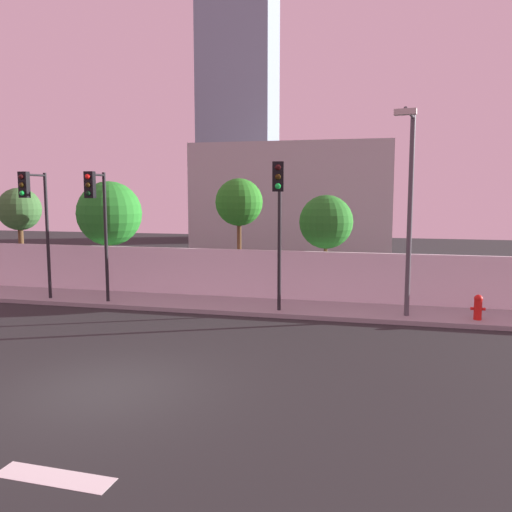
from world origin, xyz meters
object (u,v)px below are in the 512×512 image
(traffic_light_left, at_px, (35,208))
(roadside_tree_midleft, at_px, (109,214))
(roadside_tree_midright, at_px, (239,203))
(street_lamp_curbside, at_px, (409,198))
(roadside_tree_rightmost, at_px, (326,222))
(traffic_light_center, at_px, (279,205))
(fire_hydrant, at_px, (478,306))
(traffic_light_right, at_px, (97,209))
(roadside_tree_leftmost, at_px, (19,210))

(traffic_light_left, relative_size, roadside_tree_midleft, 1.02)
(traffic_light_left, height_order, roadside_tree_midright, traffic_light_left)
(street_lamp_curbside, bearing_deg, roadside_tree_rightmost, 132.61)
(traffic_light_center, bearing_deg, fire_hydrant, 7.62)
(traffic_light_left, xyz_separation_m, traffic_light_right, (2.41, 0.10, -0.01))
(traffic_light_center, relative_size, roadside_tree_leftmost, 1.13)
(traffic_light_center, height_order, roadside_tree_rightmost, traffic_light_center)
(traffic_light_right, xyz_separation_m, fire_hydrant, (12.63, 0.64, -2.96))
(fire_hydrant, relative_size, roadside_tree_leftmost, 0.18)
(street_lamp_curbside, xyz_separation_m, roadside_tree_rightmost, (-2.88, 3.13, -0.96))
(roadside_tree_midleft, bearing_deg, traffic_light_center, -25.06)
(traffic_light_center, distance_m, street_lamp_curbside, 4.04)
(traffic_light_center, height_order, roadside_tree_midleft, traffic_light_center)
(roadside_tree_midleft, height_order, roadside_tree_midright, roadside_tree_midright)
(traffic_light_right, distance_m, roadside_tree_leftmost, 6.88)
(fire_hydrant, bearing_deg, roadside_tree_midright, 161.05)
(street_lamp_curbside, bearing_deg, roadside_tree_midright, 153.66)
(roadside_tree_midright, relative_size, roadside_tree_rightmost, 1.16)
(traffic_light_left, bearing_deg, street_lamp_curbside, 2.33)
(roadside_tree_rightmost, bearing_deg, traffic_light_center, -106.48)
(traffic_light_left, bearing_deg, fire_hydrant, 2.80)
(roadside_tree_midright, bearing_deg, traffic_light_center, -58.02)
(traffic_light_left, relative_size, roadside_tree_midright, 1.00)
(roadside_tree_midleft, bearing_deg, fire_hydrant, -11.64)
(roadside_tree_midleft, xyz_separation_m, roadside_tree_midright, (5.66, 0.00, 0.47))
(street_lamp_curbside, relative_size, fire_hydrant, 7.96)
(street_lamp_curbside, distance_m, roadside_tree_midleft, 12.41)
(roadside_tree_leftmost, height_order, roadside_tree_midright, roadside_tree_midright)
(traffic_light_left, xyz_separation_m, roadside_tree_leftmost, (-3.48, 3.65, -0.22))
(traffic_light_left, bearing_deg, roadside_tree_midleft, 76.41)
(traffic_light_left, height_order, traffic_light_right, traffic_light_left)
(roadside_tree_midright, bearing_deg, roadside_tree_midleft, 180.00)
(street_lamp_curbside, height_order, roadside_tree_midright, street_lamp_curbside)
(street_lamp_curbside, relative_size, roadside_tree_leftmost, 1.46)
(traffic_light_right, height_order, street_lamp_curbside, street_lamp_curbside)
(traffic_light_right, height_order, roadside_tree_midleft, traffic_light_right)
(traffic_light_center, bearing_deg, traffic_light_right, 178.33)
(traffic_light_right, bearing_deg, roadside_tree_midleft, 113.23)
(traffic_light_center, xyz_separation_m, traffic_light_right, (-6.48, 0.19, -0.16))
(traffic_light_right, xyz_separation_m, roadside_tree_leftmost, (-5.89, 3.55, -0.20))
(traffic_light_center, distance_m, traffic_light_right, 6.48)
(traffic_light_left, distance_m, roadside_tree_leftmost, 5.05)
(roadside_tree_midleft, bearing_deg, roadside_tree_rightmost, 0.00)
(traffic_light_left, xyz_separation_m, roadside_tree_midleft, (0.88, 3.65, -0.34))
(traffic_light_center, xyz_separation_m, roadside_tree_midleft, (-8.00, 3.74, -0.49))
(fire_hydrant, xyz_separation_m, roadside_tree_rightmost, (-5.05, 2.92, 2.39))
(fire_hydrant, bearing_deg, roadside_tree_leftmost, 171.05)
(roadside_tree_leftmost, xyz_separation_m, roadside_tree_midright, (10.03, -0.00, 0.35))
(street_lamp_curbside, bearing_deg, traffic_light_center, -171.30)
(fire_hydrant, distance_m, roadside_tree_midleft, 14.69)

